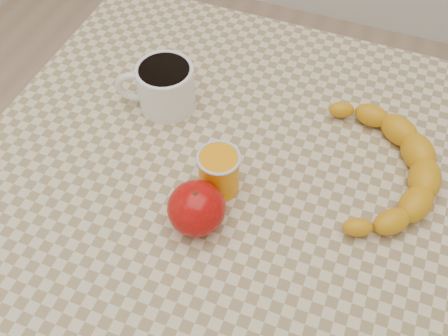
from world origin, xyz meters
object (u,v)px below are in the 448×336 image
(coffee_mug, at_px, (164,85))
(orange_juice_glass, at_px, (219,172))
(table, at_px, (224,206))
(apple, at_px, (196,208))
(banana, at_px, (381,166))

(coffee_mug, distance_m, orange_juice_glass, 0.20)
(table, relative_size, apple, 8.01)
(table, bearing_deg, banana, 21.36)
(coffee_mug, bearing_deg, banana, -3.29)
(orange_juice_glass, bearing_deg, table, 91.28)
(coffee_mug, distance_m, apple, 0.24)
(table, relative_size, coffee_mug, 5.56)
(apple, height_order, banana, apple)
(table, height_order, apple, apple)
(coffee_mug, bearing_deg, table, -35.91)
(orange_juice_glass, height_order, apple, apple)
(coffee_mug, height_order, orange_juice_glass, coffee_mug)
(table, height_order, banana, banana)
(table, xyz_separation_m, orange_juice_glass, (0.00, -0.02, 0.12))
(table, distance_m, banana, 0.26)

